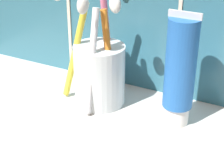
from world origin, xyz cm
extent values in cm
cube|color=silver|center=(0.00, 0.00, 1.00)|extent=(71.20, 29.69, 2.00)
cylinder|color=silver|center=(-6.92, 7.61, 6.27)|extent=(7.12, 7.12, 8.54)
cylinder|color=orange|center=(-5.20, 7.19, 9.06)|extent=(3.09, 1.96, 13.45)
ellipsoid|color=white|center=(-4.09, 6.73, 16.80)|extent=(2.35, 1.97, 2.43)
cylinder|color=pink|center=(-7.05, 10.21, 10.26)|extent=(1.69, 4.71, 15.93)
cylinder|color=yellow|center=(-10.42, 7.10, 9.33)|extent=(4.46, 2.02, 14.07)
cylinder|color=white|center=(-6.54, 4.97, 9.28)|extent=(0.93, 3.70, 13.94)
ellipsoid|color=white|center=(-6.55, 3.34, 17.23)|extent=(1.32, 2.11, 2.49)
cylinder|color=white|center=(4.46, 7.61, 3.27)|extent=(3.25, 3.25, 2.53)
cylinder|color=blue|center=(4.46, 7.61, 10.29)|extent=(3.82, 3.82, 11.53)
cube|color=silver|center=(4.46, 7.61, 16.46)|extent=(4.01, 0.36, 0.80)
camera|label=1|loc=(16.28, -32.95, 29.04)|focal=60.00mm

